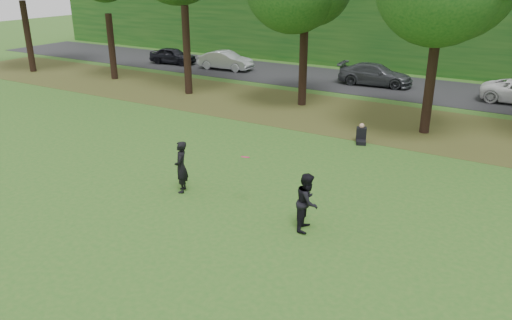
# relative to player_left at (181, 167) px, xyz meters

# --- Properties ---
(ground) EXTENTS (120.00, 120.00, 0.00)m
(ground) POSITION_rel_player_left_xyz_m (1.43, -1.51, -0.89)
(ground) COLOR #285C1C
(ground) RESTS_ON ground
(leaf_litter) EXTENTS (60.00, 7.00, 0.01)m
(leaf_litter) POSITION_rel_player_left_xyz_m (1.43, 11.49, -0.88)
(leaf_litter) COLOR #4F3B1C
(leaf_litter) RESTS_ON ground
(street) EXTENTS (70.00, 7.00, 0.02)m
(street) POSITION_rel_player_left_xyz_m (1.43, 19.49, -0.88)
(street) COLOR black
(street) RESTS_ON ground
(far_hedge) EXTENTS (70.00, 3.00, 5.00)m
(far_hedge) POSITION_rel_player_left_xyz_m (1.43, 25.49, 1.61)
(far_hedge) COLOR #144715
(far_hedge) RESTS_ON ground
(player_left) EXTENTS (0.69, 0.77, 1.77)m
(player_left) POSITION_rel_player_left_xyz_m (0.00, 0.00, 0.00)
(player_left) COLOR black
(player_left) RESTS_ON ground
(player_right) EXTENTS (0.81, 0.95, 1.72)m
(player_right) POSITION_rel_player_left_xyz_m (4.71, -0.19, -0.03)
(player_right) COLOR black
(player_right) RESTS_ON ground
(parked_cars) EXTENTS (35.43, 3.51, 1.39)m
(parked_cars) POSITION_rel_player_left_xyz_m (1.31, 18.69, -0.20)
(parked_cars) COLOR black
(parked_cars) RESTS_ON street
(frisbee) EXTENTS (0.38, 0.36, 0.15)m
(frisbee) POSITION_rel_player_left_xyz_m (2.42, 0.17, 0.77)
(frisbee) COLOR #FF1568
(frisbee) RESTS_ON ground
(seated_person) EXTENTS (0.65, 0.83, 0.83)m
(seated_person) POSITION_rel_player_left_xyz_m (3.42, 7.97, -0.58)
(seated_person) COLOR black
(seated_person) RESTS_ON ground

